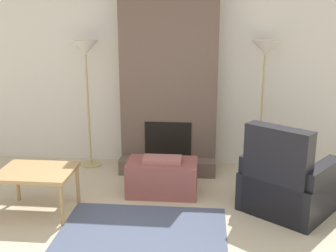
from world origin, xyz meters
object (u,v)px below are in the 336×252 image
ottoman (162,177)px  armchair (286,185)px  floor_lamp_right (265,57)px  floor_lamp_left (85,56)px  side_table (37,175)px

ottoman → armchair: armchair is taller
ottoman → floor_lamp_right: (1.30, 0.91, 1.42)m
armchair → floor_lamp_right: size_ratio=0.66×
floor_lamp_left → ottoman: bearing=-37.7°
ottoman → side_table: size_ratio=1.05×
ottoman → armchair: (1.45, -0.36, 0.10)m
floor_lamp_left → armchair: bearing=-25.9°
ottoman → floor_lamp_left: 2.04m
ottoman → side_table: (-1.35, -0.64, 0.23)m
floor_lamp_left → side_table: bearing=-96.6°
side_table → floor_lamp_left: (0.18, 1.55, 1.17)m
ottoman → side_table: bearing=-154.7°
ottoman → side_table: 1.52m
armchair → floor_lamp_left: (-2.62, 1.27, 1.30)m
floor_lamp_right → floor_lamp_left: bearing=180.0°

